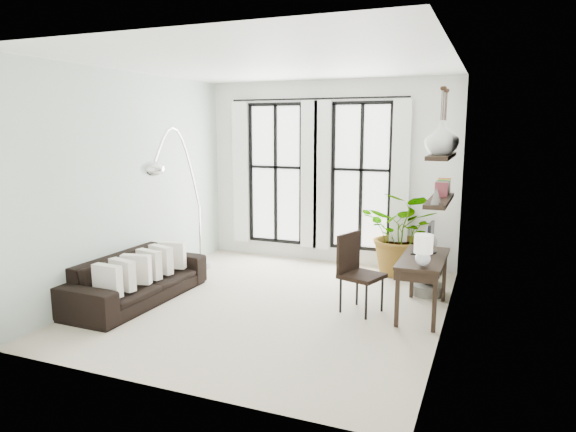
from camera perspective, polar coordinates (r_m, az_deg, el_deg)
The scene contains 16 objects.
floor at distance 7.15m, azimuth -1.76°, elevation -9.74°, with size 5.00×5.00×0.00m, color beige.
ceiling at distance 6.79m, azimuth -1.91°, elevation 16.63°, with size 5.00×5.00×0.00m, color white.
wall_left at distance 7.96m, azimuth -16.86°, elevation 3.67°, with size 5.00×5.00×0.00m, color #B2C7B8.
wall_right at distance 6.24m, azimuth 17.46°, elevation 2.04°, with size 5.00×5.00×0.00m, color white.
wall_back at distance 9.12m, azimuth 4.53°, elevation 4.80°, with size 4.50×4.50×0.00m, color white.
windows at distance 9.12m, azimuth 3.19°, elevation 4.56°, with size 3.26×0.13×2.65m.
wall_shelves at distance 6.66m, azimuth 16.62°, elevation 3.66°, with size 0.25×1.30×0.60m.
sofa at distance 7.49m, azimuth -16.38°, elevation -6.64°, with size 2.22×0.87×0.65m, color black.
throw_pillows at distance 7.38m, azimuth -15.84°, elevation -5.43°, with size 0.40×1.52×0.40m.
plant at distance 8.55m, azimuth 12.65°, elevation -1.89°, with size 1.25×1.08×1.39m, color #2D7228.
desk at distance 6.77m, azimuth 14.74°, elevation -4.89°, with size 0.55×1.29×1.15m.
desk_chair at distance 6.80m, azimuth 7.56°, elevation -5.68°, with size 0.62×0.62×1.03m.
arc_lamp at distance 7.90m, azimuth -12.18°, elevation 5.81°, with size 0.74×2.11×2.41m.
buddha at distance 7.72m, azimuth 15.23°, elevation -5.68°, with size 0.50×0.50×0.90m.
vase_a at distance 6.34m, azimuth 16.61°, elevation 8.25°, with size 0.37×0.37×0.38m, color white.
vase_b at distance 6.74m, azimuth 16.94°, elevation 8.30°, with size 0.37×0.37×0.38m, color white.
Camera 1 is at (2.72, -6.17, 2.40)m, focal length 32.00 mm.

